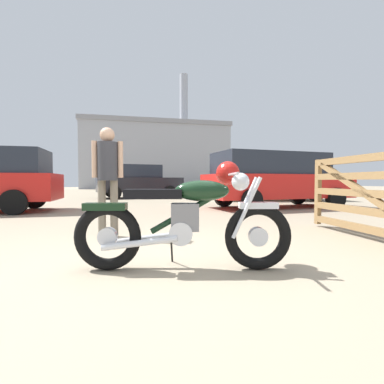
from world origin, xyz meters
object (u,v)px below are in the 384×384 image
object	(u,v)px
vintage_motorcycle	(189,218)
red_hatchback_near	(140,181)
timber_gate	(383,192)
bystander	(108,170)
pale_sedan_back	(275,178)
silver_sedan_mid	(252,181)
dark_sedan_left	(276,179)

from	to	relation	value
vintage_motorcycle	red_hatchback_near	world-z (taller)	red_hatchback_near
timber_gate	bystander	bearing A→B (deg)	73.98
bystander	pale_sedan_back	bearing A→B (deg)	131.12
pale_sedan_back	silver_sedan_mid	bearing A→B (deg)	64.59
bystander	pale_sedan_back	distance (m)	6.24
vintage_motorcycle	red_hatchback_near	xyz separation A→B (m)	(-0.04, 12.17, 0.34)
timber_gate	vintage_motorcycle	bearing A→B (deg)	103.98
timber_gate	red_hatchback_near	xyz separation A→B (m)	(-2.86, 11.63, 0.13)
bystander	red_hatchback_near	bearing A→B (deg)	178.16
timber_gate	pale_sedan_back	world-z (taller)	pale_sedan_back
pale_sedan_back	dark_sedan_left	size ratio (longest dim) A/B	0.99
vintage_motorcycle	silver_sedan_mid	xyz separation A→B (m)	(6.51, 12.99, 0.34)
vintage_motorcycle	red_hatchback_near	size ratio (longest dim) A/B	0.47
vintage_motorcycle	dark_sedan_left	bearing A→B (deg)	68.58
vintage_motorcycle	dark_sedan_left	xyz separation A→B (m)	(5.78, 8.87, 0.45)
pale_sedan_back	silver_sedan_mid	xyz separation A→B (m)	(2.49, 7.29, -0.10)
bystander	red_hatchback_near	xyz separation A→B (m)	(0.83, 10.35, -0.18)
vintage_motorcycle	silver_sedan_mid	size ratio (longest dim) A/B	0.49
silver_sedan_mid	pale_sedan_back	bearing A→B (deg)	-109.05
pale_sedan_back	red_hatchback_near	xyz separation A→B (m)	(-4.06, 6.48, -0.10)
timber_gate	red_hatchback_near	size ratio (longest dim) A/B	0.57
timber_gate	silver_sedan_mid	size ratio (longest dim) A/B	0.60
bystander	silver_sedan_mid	world-z (taller)	silver_sedan_mid
vintage_motorcycle	timber_gate	distance (m)	2.88
silver_sedan_mid	vintage_motorcycle	bearing A→B (deg)	-116.80
silver_sedan_mid	red_hatchback_near	size ratio (longest dim) A/B	0.95
silver_sedan_mid	red_hatchback_near	distance (m)	6.60
red_hatchback_near	pale_sedan_back	bearing A→B (deg)	112.48
vintage_motorcycle	pale_sedan_back	xyz separation A→B (m)	(4.02, 5.69, 0.45)
timber_gate	bystander	distance (m)	3.92
silver_sedan_mid	dark_sedan_left	bearing A→B (deg)	-100.19
bystander	dark_sedan_left	size ratio (longest dim) A/B	0.34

